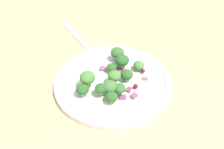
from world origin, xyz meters
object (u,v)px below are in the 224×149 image
at_px(broccoli_floret_0, 114,76).
at_px(broccoli_floret_2, 117,53).
at_px(plate, 112,81).
at_px(fork, 80,40).
at_px(broccoli_floret_1, 127,75).

height_order(broccoli_floret_0, broccoli_floret_2, same).
height_order(plate, fork, plate).
bearing_deg(broccoli_floret_1, fork, 163.98).
distance_m(plate, broccoli_floret_0, 0.03).
relative_size(plate, fork, 1.26).
relative_size(broccoli_floret_1, broccoli_floret_2, 0.85).
distance_m(plate, broccoli_floret_1, 0.03).
distance_m(plate, broccoli_floret_2, 0.07).
bearing_deg(broccoli_floret_0, fork, 155.99).
bearing_deg(fork, broccoli_floret_0, -24.01).
height_order(plate, broccoli_floret_1, broccoli_floret_1).
bearing_deg(broccoli_floret_0, broccoli_floret_2, 125.03).
bearing_deg(plate, broccoli_floret_0, -31.43).
distance_m(plate, fork, 0.17).
height_order(plate, broccoli_floret_2, broccoli_floret_2).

